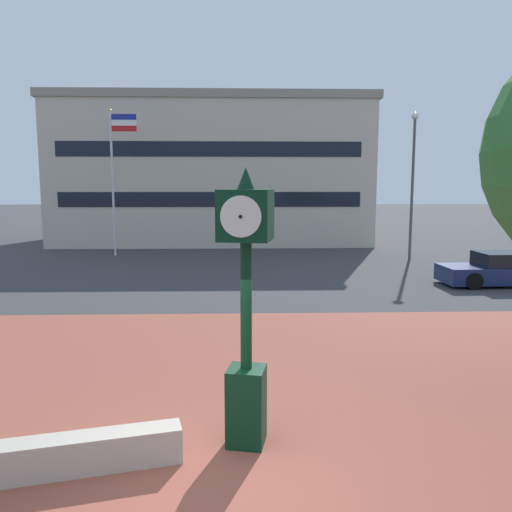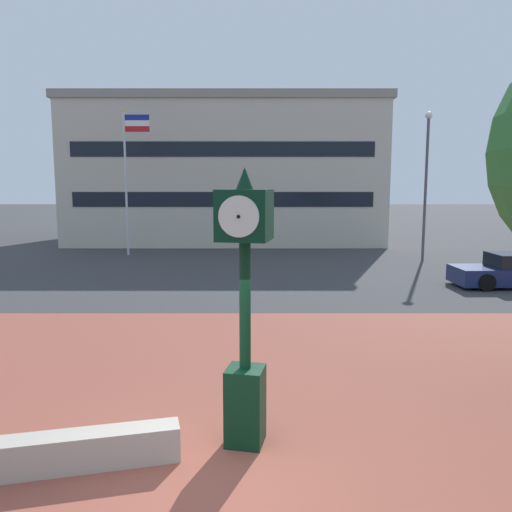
% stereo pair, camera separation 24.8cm
% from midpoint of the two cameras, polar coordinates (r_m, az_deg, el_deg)
% --- Properties ---
extents(ground_plane, '(200.00, 200.00, 0.00)m').
position_cam_midpoint_polar(ground_plane, '(7.31, -4.71, -23.73)').
color(ground_plane, '#38383A').
extents(plaza_brick_paving, '(44.00, 12.83, 0.01)m').
position_cam_midpoint_polar(plaza_brick_paving, '(9.45, -3.45, -16.03)').
color(plaza_brick_paving, brown).
rests_on(plaza_brick_paving, ground).
extents(planter_wall, '(3.20, 1.14, 0.50)m').
position_cam_midpoint_polar(planter_wall, '(7.81, -20.02, -19.92)').
color(planter_wall, '#ADA393').
rests_on(planter_wall, ground).
extents(street_clock, '(0.84, 0.87, 4.08)m').
position_cam_midpoint_polar(street_clock, '(7.41, -0.17, -5.30)').
color(street_clock, black).
rests_on(street_clock, ground).
extents(flagpole_primary, '(1.44, 0.14, 7.88)m').
position_cam_midpoint_polar(flagpole_primary, '(28.98, -13.72, 9.17)').
color(flagpole_primary, silver).
rests_on(flagpole_primary, ground).
extents(civic_building, '(20.68, 11.87, 9.49)m').
position_cam_midpoint_polar(civic_building, '(37.05, -2.87, 9.28)').
color(civic_building, beige).
rests_on(civic_building, ground).
extents(street_lamp_post, '(0.36, 0.36, 7.46)m').
position_cam_midpoint_polar(street_lamp_post, '(27.50, 18.80, 8.84)').
color(street_lamp_post, '#4C4C51').
rests_on(street_lamp_post, ground).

